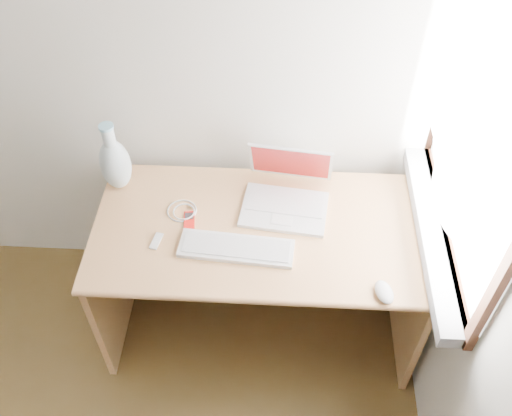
# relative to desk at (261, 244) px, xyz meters

# --- Properties ---
(window) EXTENTS (0.11, 0.99, 1.10)m
(window) POSITION_rel_desk_xyz_m (0.69, -0.13, 0.76)
(window) COLOR white
(window) RESTS_ON right_wall
(desk) EXTENTS (1.36, 0.68, 0.72)m
(desk) POSITION_rel_desk_xyz_m (0.00, 0.00, 0.00)
(desk) COLOR tan
(desk) RESTS_ON floor
(laptop) EXTENTS (0.38, 0.33, 0.24)m
(laptop) POSITION_rel_desk_xyz_m (0.09, 0.06, 0.26)
(laptop) COLOR white
(laptop) RESTS_ON desk
(external_keyboard) EXTENTS (0.46, 0.17, 0.02)m
(external_keyboard) POSITION_rel_desk_xyz_m (-0.09, -0.20, 0.22)
(external_keyboard) COLOR white
(external_keyboard) RESTS_ON desk
(mouse) EXTENTS (0.09, 0.12, 0.04)m
(mouse) POSITION_rel_desk_xyz_m (0.46, -0.38, 0.22)
(mouse) COLOR white
(mouse) RESTS_ON desk
(ipod) EXTENTS (0.05, 0.10, 0.01)m
(ipod) POSITION_rel_desk_xyz_m (-0.29, -0.06, 0.21)
(ipod) COLOR #AE120C
(ipod) RESTS_ON desk
(cable_coil) EXTENTS (0.14, 0.14, 0.01)m
(cable_coil) POSITION_rel_desk_xyz_m (-0.33, -0.01, 0.21)
(cable_coil) COLOR white
(cable_coil) RESTS_ON desk
(remote) EXTENTS (0.05, 0.09, 0.01)m
(remote) POSITION_rel_desk_xyz_m (-0.41, -0.17, 0.21)
(remote) COLOR white
(remote) RESTS_ON desk
(vase) EXTENTS (0.13, 0.13, 0.33)m
(vase) POSITION_rel_desk_xyz_m (-0.62, 0.13, 0.34)
(vase) COLOR silver
(vase) RESTS_ON desk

